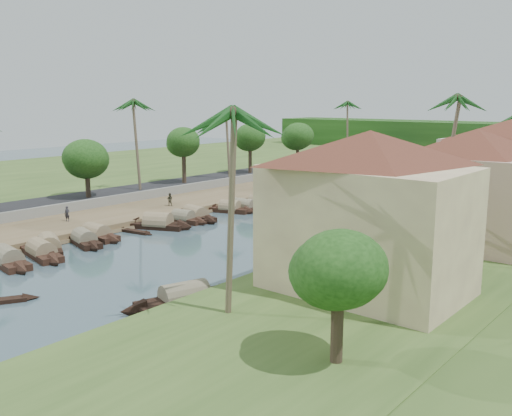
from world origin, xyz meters
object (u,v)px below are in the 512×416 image
Objects in this scene: bridge at (473,163)px; building_near at (367,211)px; person_near at (67,214)px; sampan_0 at (7,260)px; sampan_1 at (49,247)px.

building_near is at bearing -75.61° from bridge.
bridge is at bearing 54.13° from person_near.
bridge is 17.70× the size of person_near.
bridge is 3.27× the size of sampan_0.
person_near is (-7.89, 10.49, 1.18)m from sampan_0.
person_near is at bearing 179.17° from building_near.
building_near is 35.32m from person_near.
sampan_1 is 9.21m from person_near.
building_near is at bearing 36.91° from sampan_1.
bridge is 76.54m from building_near.
bridge reaches higher than sampan_1.
building_near is (18.99, -74.00, 4.66)m from bridge.
sampan_1 is at bearing -168.68° from building_near.
sampan_1 is at bearing -96.62° from bridge.
building_near reaches higher than sampan_1.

